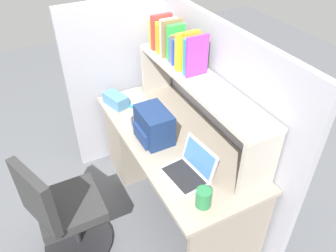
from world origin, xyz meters
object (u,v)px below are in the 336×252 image
(backpack, at_px, (153,126))
(snack_canister, at_px, (204,198))
(laptop, at_px, (190,169))
(computer_mouse, at_px, (145,110))
(tissue_box, at_px, (116,100))
(paper_cup, at_px, (128,121))
(office_chair, at_px, (64,216))

(backpack, bearing_deg, snack_canister, -0.67)
(laptop, xyz_separation_m, backpack, (-0.45, -0.05, 0.07))
(computer_mouse, relative_size, tissue_box, 0.47)
(paper_cup, height_order, office_chair, office_chair)
(paper_cup, xyz_separation_m, tissue_box, (-0.33, 0.02, -0.00))
(paper_cup, height_order, tissue_box, paper_cup)
(laptop, height_order, computer_mouse, laptop)
(computer_mouse, height_order, paper_cup, paper_cup)
(computer_mouse, distance_m, tissue_box, 0.28)
(backpack, bearing_deg, tissue_box, -170.92)
(computer_mouse, bearing_deg, backpack, -41.76)
(paper_cup, bearing_deg, tissue_box, 176.14)
(tissue_box, xyz_separation_m, snack_canister, (1.27, 0.08, 0.01))
(computer_mouse, xyz_separation_m, office_chair, (0.47, -0.86, -0.35))
(snack_canister, height_order, office_chair, office_chair)
(tissue_box, bearing_deg, office_chair, -61.85)
(computer_mouse, distance_m, office_chair, 1.04)
(backpack, xyz_separation_m, tissue_box, (-0.56, -0.09, -0.07))
(laptop, xyz_separation_m, tissue_box, (-1.02, -0.14, -0.00))
(paper_cup, bearing_deg, office_chair, -62.39)
(snack_canister, bearing_deg, paper_cup, -173.64)
(paper_cup, bearing_deg, laptop, 13.18)
(backpack, relative_size, office_chair, 0.32)
(paper_cup, distance_m, office_chair, 0.84)
(office_chair, bearing_deg, snack_canister, -148.44)
(computer_mouse, height_order, snack_canister, snack_canister)
(snack_canister, bearing_deg, laptop, 167.55)
(computer_mouse, bearing_deg, paper_cup, -85.85)
(laptop, relative_size, backpack, 1.12)
(backpack, relative_size, tissue_box, 1.36)
(tissue_box, xyz_separation_m, office_chair, (0.68, -0.68, -0.39))
(computer_mouse, xyz_separation_m, tissue_box, (-0.21, -0.18, 0.03))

